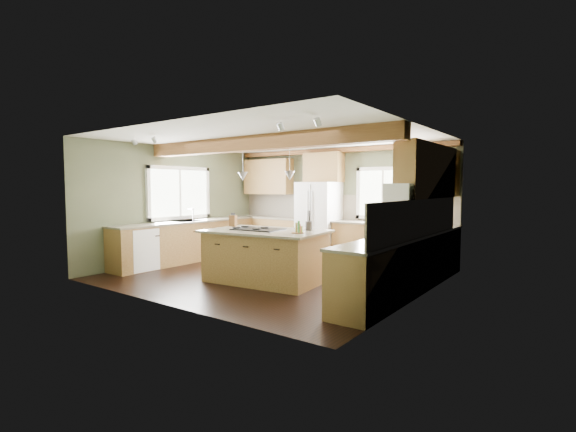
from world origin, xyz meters
The scene contains 37 objects.
floor centered at (0.00, 0.00, 0.00)m, with size 5.60×5.60×0.00m, color black.
ceiling centered at (0.00, 0.00, 2.60)m, with size 5.60×5.60×0.00m, color silver.
wall_back centered at (0.00, 2.50, 1.30)m, with size 5.60×5.60×0.00m, color #4A523A.
wall_left centered at (-2.80, 0.00, 1.30)m, with size 5.00×5.00×0.00m, color #4A523A.
wall_right centered at (2.80, 0.00, 1.30)m, with size 5.00×5.00×0.00m, color #4A523A.
ceiling_beam centered at (0.00, -0.48, 2.47)m, with size 5.55×0.26×0.26m, color #593419.
soffit_trim centered at (0.00, 2.40, 2.54)m, with size 5.55×0.20×0.10m, color #593419.
backsplash_back centered at (0.00, 2.48, 1.21)m, with size 5.58×0.03×0.58m, color brown.
backsplash_right centered at (2.78, 0.05, 1.21)m, with size 0.03×3.70×0.58m, color brown.
base_cab_back_left centered at (-1.79, 2.20, 0.44)m, with size 2.02×0.60×0.88m, color brown.
counter_back_left centered at (-1.79, 2.20, 0.90)m, with size 2.06×0.64×0.04m, color #4D4739.
base_cab_back_right centered at (1.49, 2.20, 0.44)m, with size 2.62×0.60×0.88m, color brown.
counter_back_right centered at (1.49, 2.20, 0.90)m, with size 2.66×0.64×0.04m, color #4D4739.
base_cab_left centered at (-2.50, 0.05, 0.44)m, with size 0.60×3.70×0.88m, color brown.
counter_left centered at (-2.50, 0.05, 0.90)m, with size 0.64×3.74×0.04m, color #4D4739.
base_cab_right centered at (2.50, 0.05, 0.44)m, with size 0.60×3.70×0.88m, color brown.
counter_right centered at (2.50, 0.05, 0.90)m, with size 0.64×3.74×0.04m, color #4D4739.
upper_cab_back_left centered at (-1.99, 2.33, 1.95)m, with size 1.40×0.35×0.90m, color brown.
upper_cab_over_fridge centered at (-0.30, 2.33, 2.15)m, with size 0.96×0.35×0.70m, color brown.
upper_cab_right centered at (2.62, 0.90, 1.95)m, with size 0.35×2.20×0.90m, color brown.
upper_cab_back_corner centered at (2.30, 2.33, 1.95)m, with size 0.90×0.35×0.90m, color brown.
window_left centered at (-2.78, 0.05, 1.55)m, with size 0.04×1.60×1.05m, color white.
window_back centered at (1.15, 2.48, 1.55)m, with size 1.10×0.04×1.00m, color white.
sink centered at (-2.50, 0.05, 0.91)m, with size 0.50×0.65×0.03m, color #262628.
faucet centered at (-2.32, 0.05, 1.05)m, with size 0.02×0.02×0.28m, color #B2B2B7.
dishwasher centered at (-2.49, -1.25, 0.43)m, with size 0.60×0.60×0.84m, color white.
oven centered at (2.49, -1.25, 0.43)m, with size 0.60×0.72×0.84m, color white.
microwave centered at (2.58, -0.05, 1.55)m, with size 0.40×0.70×0.38m, color white.
pendant_left centered at (-0.27, -0.54, 1.88)m, with size 0.18×0.18×0.16m, color #B2B2B7.
pendant_right centered at (0.71, -0.43, 1.88)m, with size 0.18×0.18×0.16m, color #B2B2B7.
refrigerator centered at (-0.30, 2.12, 0.90)m, with size 0.90×0.74×1.80m, color white.
island centered at (0.22, -0.48, 0.44)m, with size 1.97×1.20×0.88m, color brown.
island_top centered at (0.22, -0.48, 0.90)m, with size 2.10×1.33×0.04m, color #4D4739.
cooktop centered at (0.06, -0.50, 0.93)m, with size 0.85×0.57×0.02m, color black.
knife_block centered at (-0.76, -0.30, 1.03)m, with size 0.13×0.10×0.22m, color brown.
utensil_crock centered at (0.85, -0.06, 1.00)m, with size 0.12×0.12×0.16m, color #473D38.
bottle_tray centered at (0.95, -0.54, 1.02)m, with size 0.21×0.21×0.20m, color brown, non-canonical shape.
Camera 1 is at (4.89, -6.20, 1.69)m, focal length 26.00 mm.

